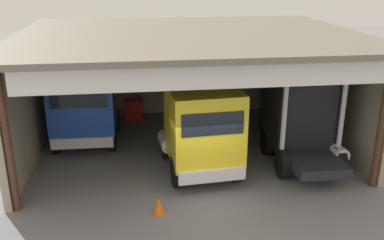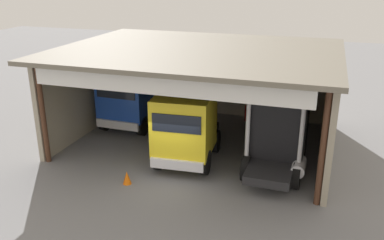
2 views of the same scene
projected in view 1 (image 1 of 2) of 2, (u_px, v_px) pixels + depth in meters
ground_plane at (205, 199)px, 14.38m from camera, size 80.00×80.00×0.00m
workshop_shed at (185, 64)px, 18.24m from camera, size 13.17×10.34×4.91m
truck_blue_left_bay at (84, 107)px, 18.15m from camera, size 2.76×4.74×3.59m
truck_yellow_center_left_bay at (201, 128)px, 15.58m from camera, size 2.85×5.19×3.47m
truck_black_yard_outside at (301, 115)px, 16.65m from camera, size 2.58×4.48×3.69m
oil_drum at (214, 106)px, 22.38m from camera, size 0.58×0.58×0.92m
tool_cart at (134, 110)px, 21.74m from camera, size 0.90×0.60×1.00m
traffic_cone at (159, 206)px, 13.47m from camera, size 0.36×0.36×0.56m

